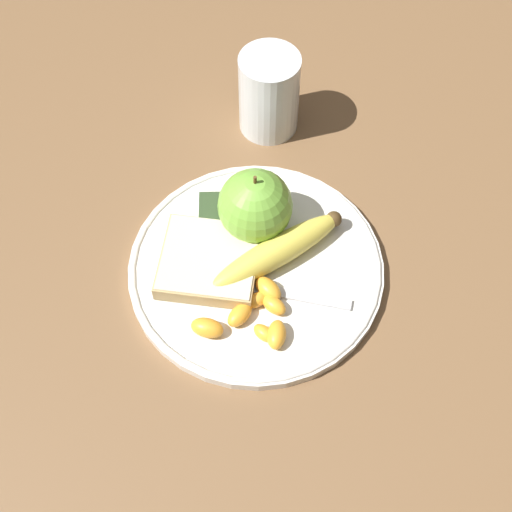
{
  "coord_description": "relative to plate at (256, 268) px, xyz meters",
  "views": [
    {
      "loc": [
        0.01,
        0.4,
        0.68
      ],
      "look_at": [
        0.0,
        0.0,
        0.03
      ],
      "focal_mm": 50.0,
      "sensor_mm": 36.0,
      "label": 1
    }
  ],
  "objects": [
    {
      "name": "orange_segment_2",
      "position": [
        -0.01,
        0.09,
        0.01
      ],
      "size": [
        0.03,
        0.03,
        0.01
      ],
      "color": "#F9A32D",
      "rests_on": "plate"
    },
    {
      "name": "orange_segment_3",
      "position": [
        0.0,
        0.05,
        0.01
      ],
      "size": [
        0.03,
        0.03,
        0.01
      ],
      "color": "#F9A32D",
      "rests_on": "plate"
    },
    {
      "name": "banana",
      "position": [
        -0.02,
        -0.01,
        0.02
      ],
      "size": [
        0.16,
        0.12,
        0.03
      ],
      "color": "#E0CC4C",
      "rests_on": "plate"
    },
    {
      "name": "jam_packet",
      "position": [
        0.04,
        -0.07,
        0.01
      ],
      "size": [
        0.05,
        0.04,
        0.02
      ],
      "color": "silver",
      "rests_on": "plate"
    },
    {
      "name": "plate",
      "position": [
        0.0,
        0.0,
        0.0
      ],
      "size": [
        0.28,
        0.28,
        0.01
      ],
      "color": "silver",
      "rests_on": "ground_plane"
    },
    {
      "name": "bread_slice",
      "position": [
        0.05,
        -0.0,
        0.02
      ],
      "size": [
        0.12,
        0.11,
        0.02
      ],
      "color": "tan",
      "rests_on": "plate"
    },
    {
      "name": "ground_plane",
      "position": [
        0.0,
        0.0,
        -0.01
      ],
      "size": [
        3.0,
        3.0,
        0.0
      ],
      "primitive_type": "plane",
      "color": "brown"
    },
    {
      "name": "apple",
      "position": [
        -0.0,
        -0.05,
        0.05
      ],
      "size": [
        0.08,
        0.08,
        0.09
      ],
      "color": "#72B23D",
      "rests_on": "plate"
    },
    {
      "name": "juice_glass",
      "position": [
        -0.02,
        -0.22,
        0.04
      ],
      "size": [
        0.07,
        0.07,
        0.11
      ],
      "color": "silver",
      "rests_on": "ground_plane"
    },
    {
      "name": "orange_segment_1",
      "position": [
        -0.02,
        0.05,
        0.01
      ],
      "size": [
        0.03,
        0.03,
        0.02
      ],
      "color": "#F9A32D",
      "rests_on": "plate"
    },
    {
      "name": "fork",
      "position": [
        -0.0,
        0.03,
        0.01
      ],
      "size": [
        0.17,
        0.06,
        0.0
      ],
      "rotation": [
        0.0,
        0.0,
        12.34
      ],
      "color": "silver",
      "rests_on": "plate"
    },
    {
      "name": "orange_segment_4",
      "position": [
        -0.01,
        0.03,
        0.01
      ],
      "size": [
        0.04,
        0.04,
        0.02
      ],
      "color": "#F9A32D",
      "rests_on": "plate"
    },
    {
      "name": "orange_segment_5",
      "position": [
        0.05,
        0.08,
        0.01
      ],
      "size": [
        0.04,
        0.03,
        0.02
      ],
      "color": "#F9A32D",
      "rests_on": "plate"
    },
    {
      "name": "orange_segment_0",
      "position": [
        -0.02,
        0.09,
        0.01
      ],
      "size": [
        0.02,
        0.04,
        0.02
      ],
      "color": "#F9A32D",
      "rests_on": "plate"
    },
    {
      "name": "orange_segment_6",
      "position": [
        0.03,
        0.02,
        0.01
      ],
      "size": [
        0.03,
        0.03,
        0.01
      ],
      "color": "#F9A32D",
      "rests_on": "plate"
    },
    {
      "name": "orange_segment_7",
      "position": [
        0.02,
        0.06,
        0.01
      ],
      "size": [
        0.04,
        0.04,
        0.02
      ],
      "color": "#F9A32D",
      "rests_on": "plate"
    }
  ]
}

